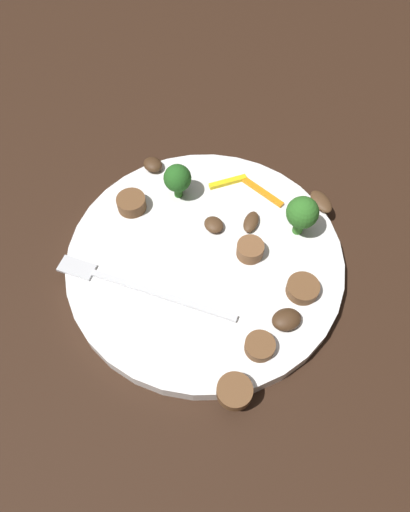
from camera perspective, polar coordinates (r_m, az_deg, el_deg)
ground_plane at (r=0.47m, az=0.00°, el=-1.09°), size 1.40×1.40×0.00m
plate at (r=0.47m, az=0.00°, el=-0.55°), size 0.27×0.27×0.02m
fork at (r=0.45m, az=-8.92°, el=-3.59°), size 0.18×0.03×0.00m
broccoli_floret_0 at (r=0.49m, az=-3.38°, el=9.40°), size 0.03×0.03×0.04m
broccoli_floret_1 at (r=0.46m, az=11.79°, el=5.13°), size 0.03×0.03×0.05m
sausage_slice_0 at (r=0.45m, az=11.84°, el=-3.90°), size 0.03×0.03×0.01m
sausage_slice_1 at (r=0.46m, az=5.54°, el=0.77°), size 0.03×0.03×0.01m
sausage_slice_2 at (r=0.40m, az=3.63°, el=-16.15°), size 0.04×0.04×0.01m
sausage_slice_3 at (r=0.42m, az=6.71°, el=-10.88°), size 0.04×0.04×0.01m
sausage_slice_4 at (r=0.50m, az=-8.98°, el=6.40°), size 0.04×0.04×0.01m
mushroom_0 at (r=0.43m, az=9.92°, el=-7.66°), size 0.03×0.03×0.01m
mushroom_1 at (r=0.53m, az=-6.39°, el=11.03°), size 0.03×0.03×0.01m
mushroom_2 at (r=0.48m, az=5.65°, el=4.17°), size 0.02×0.03×0.01m
mushroom_3 at (r=0.51m, az=14.00°, el=6.47°), size 0.04×0.03×0.01m
mushroom_4 at (r=0.48m, az=1.09°, el=3.84°), size 0.03×0.03×0.01m
pepper_strip_0 at (r=0.51m, az=6.97°, el=7.82°), size 0.05×0.02×0.00m
pepper_strip_1 at (r=0.51m, az=2.81°, el=9.03°), size 0.03×0.03×0.00m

